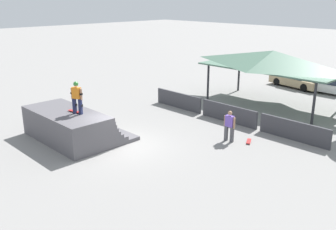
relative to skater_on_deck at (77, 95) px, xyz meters
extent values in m
plane|color=gray|center=(1.93, 1.15, -2.53)|extent=(160.00, 160.00, 0.00)
cube|color=#565459|center=(-0.77, 0.52, -2.43)|extent=(5.26, 3.94, 0.20)
cube|color=#565459|center=(-0.77, 0.14, -2.23)|extent=(5.26, 3.18, 0.20)
cube|color=#565459|center=(-0.77, 0.00, -2.04)|extent=(5.26, 2.90, 0.20)
cube|color=#565459|center=(-0.77, -0.10, -1.84)|extent=(5.26, 2.72, 0.20)
cube|color=#565459|center=(-0.77, -0.16, -1.65)|extent=(5.26, 2.58, 0.20)
cube|color=#565459|center=(-0.77, -0.21, -1.45)|extent=(5.26, 2.49, 0.20)
cube|color=#565459|center=(-0.77, -0.24, -1.25)|extent=(5.26, 2.42, 0.20)
cube|color=#565459|center=(-0.77, -0.26, -1.06)|extent=(5.26, 2.38, 0.20)
cylinder|color=silver|center=(-0.77, 0.92, -1.00)|extent=(5.15, 0.07, 0.07)
cube|color=#1E2347|center=(0.16, 0.07, -0.56)|extent=(0.20, 0.20, 0.81)
cube|color=black|center=(0.15, 0.10, -0.51)|extent=(0.23, 0.20, 0.12)
cube|color=#1E2347|center=(-0.16, -0.07, -0.56)|extent=(0.20, 0.20, 0.81)
cube|color=black|center=(-0.17, -0.04, -0.51)|extent=(0.23, 0.20, 0.12)
cube|color=orange|center=(0.00, 0.00, 0.13)|extent=(0.49, 0.37, 0.57)
cylinder|color=#A87A5B|center=(0.25, 0.11, 0.08)|extent=(0.14, 0.14, 0.57)
cylinder|color=black|center=(0.25, 0.11, 0.10)|extent=(0.21, 0.21, 0.08)
cylinder|color=#A87A5B|center=(-0.25, -0.11, 0.08)|extent=(0.14, 0.14, 0.57)
cylinder|color=black|center=(-0.25, -0.11, 0.10)|extent=(0.21, 0.21, 0.08)
sphere|color=#A87A5B|center=(0.00, 0.00, 0.56)|extent=(0.22, 0.22, 0.22)
sphere|color=#337F33|center=(0.00, 0.00, 0.59)|extent=(0.25, 0.25, 0.25)
cylinder|color=red|center=(-0.12, 0.14, -0.93)|extent=(0.06, 0.04, 0.05)
cylinder|color=red|center=(-0.10, 0.00, -0.93)|extent=(0.06, 0.04, 0.05)
cylinder|color=red|center=(-0.63, 0.04, -0.93)|extent=(0.06, 0.04, 0.05)
cylinder|color=red|center=(-0.61, -0.10, -0.93)|extent=(0.06, 0.04, 0.05)
cube|color=#B22323|center=(-0.37, 0.02, -0.90)|extent=(0.86, 0.36, 0.02)
cube|color=#B22323|center=(0.01, 0.09, -0.88)|extent=(0.14, 0.22, 0.02)
cube|color=#4C4C51|center=(5.07, 5.68, -2.12)|extent=(0.16, 0.16, 0.82)
cube|color=#4C4C51|center=(5.43, 5.70, -2.12)|extent=(0.16, 0.16, 0.82)
cube|color=#6B4CB7|center=(5.25, 5.69, -1.42)|extent=(0.46, 0.25, 0.58)
cylinder|color=#A87A5B|center=(4.97, 5.67, -1.47)|extent=(0.12, 0.12, 0.58)
cylinder|color=#A87A5B|center=(5.52, 5.70, -1.47)|extent=(0.12, 0.12, 0.58)
sphere|color=#A87A5B|center=(5.25, 5.69, -0.99)|extent=(0.22, 0.22, 0.22)
cylinder|color=silver|center=(6.24, 6.15, -2.50)|extent=(0.05, 0.06, 0.05)
cylinder|color=silver|center=(6.12, 6.08, -2.50)|extent=(0.05, 0.06, 0.05)
cylinder|color=silver|center=(6.01, 6.56, -2.50)|extent=(0.05, 0.06, 0.05)
cylinder|color=silver|center=(5.89, 6.49, -2.50)|extent=(0.05, 0.06, 0.05)
cube|color=#B22323|center=(6.07, 6.32, -2.47)|extent=(0.54, 0.76, 0.02)
cube|color=#B22323|center=(6.24, 6.02, -2.45)|extent=(0.22, 0.18, 0.02)
cube|color=#3D3D42|center=(-0.92, 8.26, -2.00)|extent=(3.96, 0.12, 1.05)
cube|color=#3D3D42|center=(3.30, 8.26, -2.00)|extent=(3.96, 0.12, 1.05)
cube|color=#3D3D42|center=(7.51, 8.26, -2.00)|extent=(3.96, 0.12, 1.05)
cylinder|color=#2D2D33|center=(-1.01, 11.44, -1.24)|extent=(0.16, 0.16, 2.58)
cylinder|color=#2D2D33|center=(7.01, 11.44, -1.24)|extent=(0.16, 0.16, 2.58)
cylinder|color=#2D2D33|center=(-1.01, 15.26, -1.24)|extent=(0.16, 0.16, 2.58)
cube|color=#4C705B|center=(3.00, 13.35, 0.10)|extent=(9.44, 4.49, 0.10)
pyramid|color=#4C705B|center=(3.00, 13.35, 0.70)|extent=(9.25, 4.40, 1.10)
cube|color=tan|center=(1.68, 19.74, -2.04)|extent=(4.70, 2.49, 0.62)
cube|color=#283342|center=(1.57, 19.77, -1.51)|extent=(2.29, 1.80, 0.46)
cube|color=tan|center=(1.57, 19.77, -1.28)|extent=(2.19, 1.75, 0.04)
cylinder|color=black|center=(3.16, 20.29, -2.21)|extent=(0.67, 0.31, 0.64)
cylinder|color=black|center=(2.89, 18.72, -2.21)|extent=(0.67, 0.31, 0.64)
cylinder|color=black|center=(0.48, 20.77, -2.21)|extent=(0.67, 0.31, 0.64)
cylinder|color=black|center=(0.20, 19.20, -2.21)|extent=(0.67, 0.31, 0.64)
cube|color=silver|center=(4.58, 19.73, -2.04)|extent=(4.42, 1.81, 0.62)
cube|color=#283342|center=(4.46, 19.74, -1.51)|extent=(2.06, 1.49, 0.46)
cube|color=silver|center=(4.46, 19.74, -1.28)|extent=(1.97, 1.45, 0.04)
cylinder|color=black|center=(3.26, 20.55, -2.21)|extent=(0.64, 0.21, 0.64)
cylinder|color=black|center=(3.22, 18.98, -2.21)|extent=(0.64, 0.21, 0.64)
camera|label=1|loc=(16.10, -9.34, 4.67)|focal=40.00mm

